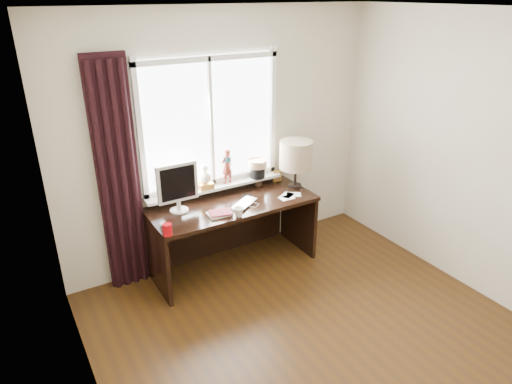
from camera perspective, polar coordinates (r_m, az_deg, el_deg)
floor at (r=3.97m, az=10.49°, el=-19.74°), size 3.50×4.00×0.00m
ceiling at (r=2.90m, az=14.57°, el=20.97°), size 3.50×4.00×0.00m
wall_back at (r=4.76m, az=-4.11°, el=6.59°), size 3.50×0.00×2.60m
wall_left at (r=2.52m, az=-19.52°, el=-11.74°), size 0.00×4.00×2.60m
wall_right at (r=4.53m, az=28.90°, el=2.66°), size 0.00×4.00×2.60m
laptop at (r=4.55m, az=-1.47°, el=-1.47°), size 0.39×0.35×0.03m
mug at (r=4.31m, az=-2.17°, el=-2.48°), size 0.13×0.13×0.09m
red_cup at (r=4.06m, az=-11.00°, el=-4.63°), size 0.08×0.08×0.11m
window at (r=4.65m, az=-5.42°, el=6.19°), size 1.52×0.23×1.40m
curtain at (r=4.38m, az=-16.80°, el=1.45°), size 0.38×0.09×2.25m
desk at (r=4.80m, az=-3.43°, el=-3.53°), size 1.70×0.70×0.75m
monitor at (r=4.38m, az=-9.80°, el=0.90°), size 0.40×0.18×0.49m
notebook_stack at (r=4.36m, az=-4.55°, el=-2.68°), size 0.24×0.19×0.03m
brush_holder at (r=5.00m, az=0.23°, el=1.56°), size 0.09×0.09×0.25m
icon_frame at (r=5.09m, az=2.71°, el=2.02°), size 0.10×0.04×0.13m
table_lamp at (r=4.86m, az=5.02°, el=4.58°), size 0.35×0.35×0.52m
loose_papers at (r=4.76m, az=4.16°, el=-0.48°), size 0.28×0.19×0.00m
desk_cables at (r=4.69m, az=-1.16°, el=-0.78°), size 0.21×0.27×0.01m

